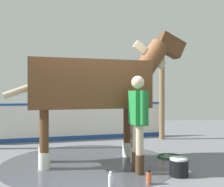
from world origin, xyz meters
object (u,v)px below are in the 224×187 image
at_px(bottle_shampoo, 111,181).
at_px(wash_bucket, 179,167).
at_px(handler, 138,117).
at_px(bottle_spray, 149,177).
at_px(hose_coil, 169,156).
at_px(horse, 96,86).

bearing_deg(bottle_shampoo, wash_bucket, -64.19).
distance_m(handler, bottle_spray, 1.04).
relative_size(handler, bottle_spray, 7.52).
distance_m(wash_bucket, bottle_shampoo, 1.25).
relative_size(bottle_spray, hose_coil, 0.43).
distance_m(handler, wash_bucket, 1.06).
relative_size(horse, wash_bucket, 11.58).
bearing_deg(hose_coil, handler, 143.28).
relative_size(handler, bottle_shampoo, 6.99).
height_order(wash_bucket, hose_coil, wash_bucket).
xyz_separation_m(handler, hose_coil, (1.06, -0.79, -0.94)).
distance_m(handler, hose_coil, 1.63).
xyz_separation_m(horse, bottle_spray, (-1.28, -0.86, -1.40)).
height_order(handler, hose_coil, handler).
bearing_deg(handler, hose_coil, -137.31).
xyz_separation_m(horse, wash_bucket, (-0.90, -1.41, -1.36)).
height_order(bottle_spray, hose_coil, bottle_spray).
relative_size(wash_bucket, bottle_spray, 1.41).
height_order(horse, wash_bucket, horse).
bearing_deg(handler, horse, -53.09).
bearing_deg(bottle_spray, handler, 9.55).
height_order(horse, bottle_shampoo, horse).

